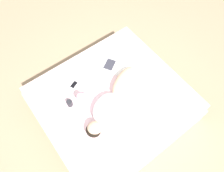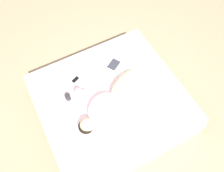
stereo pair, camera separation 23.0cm
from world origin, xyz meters
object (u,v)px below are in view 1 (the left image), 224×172
at_px(coffee_mug, 70,103).
at_px(cell_phone, 74,85).
at_px(open_magazine, 116,67).
at_px(person, 111,102).

bearing_deg(coffee_mug, cell_phone, -41.79).
relative_size(open_magazine, coffee_mug, 4.48).
relative_size(person, cell_phone, 7.65).
bearing_deg(coffee_mug, open_magazine, -82.48).
distance_m(person, coffee_mug, 0.56).
height_order(person, open_magazine, person).
bearing_deg(person, coffee_mug, 28.81).
bearing_deg(open_magazine, person, 105.63).
bearing_deg(open_magazine, coffee_mug, 66.48).
height_order(open_magazine, cell_phone, same).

